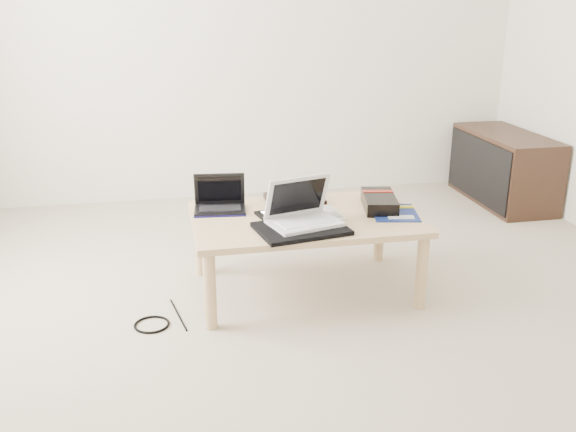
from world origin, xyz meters
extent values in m
plane|color=#C1B29C|center=(0.00, 0.00, 0.00)|extent=(4.00, 4.00, 0.00)
cube|color=silver|center=(0.00, 2.05, 1.30)|extent=(4.00, 0.10, 2.60)
cube|color=tan|center=(0.04, 0.29, 0.39)|extent=(1.10, 0.70, 0.03)
cylinder|color=tan|center=(-0.46, -0.01, 0.18)|extent=(0.06, 0.06, 0.37)
cylinder|color=tan|center=(0.54, -0.01, 0.18)|extent=(0.06, 0.06, 0.37)
cylinder|color=tan|center=(-0.46, 0.59, 0.18)|extent=(0.06, 0.06, 0.37)
cylinder|color=tan|center=(0.54, 0.59, 0.18)|extent=(0.06, 0.06, 0.37)
cube|color=#3B2318|center=(1.78, 1.45, 0.25)|extent=(0.40, 0.90, 0.50)
cube|color=black|center=(1.58, 1.45, 0.25)|extent=(0.02, 0.86, 0.44)
cube|color=black|center=(0.04, 0.52, 0.41)|extent=(0.30, 0.25, 0.03)
cube|color=black|center=(-0.36, 0.45, 0.41)|extent=(0.27, 0.20, 0.02)
cube|color=black|center=(-0.36, 0.44, 0.42)|extent=(0.22, 0.12, 0.00)
cube|color=black|center=(-0.36, 0.38, 0.42)|extent=(0.06, 0.03, 0.00)
cube|color=black|center=(-0.35, 0.51, 0.50)|extent=(0.26, 0.08, 0.17)
cube|color=black|center=(-0.35, 0.51, 0.50)|extent=(0.22, 0.06, 0.13)
cube|color=#0C0B42|center=(-0.37, 0.36, 0.40)|extent=(0.25, 0.04, 0.01)
cube|color=black|center=(-0.04, 0.30, 0.41)|extent=(0.32, 0.27, 0.01)
cube|color=white|center=(-0.04, 0.30, 0.41)|extent=(0.26, 0.21, 0.00)
cube|color=silver|center=(0.18, 0.27, 0.41)|extent=(0.08, 0.23, 0.02)
cube|color=#A1A1A6|center=(0.18, 0.27, 0.42)|extent=(0.06, 0.19, 0.00)
cube|color=black|center=(-0.02, 0.09, 0.41)|extent=(0.44, 0.36, 0.02)
cube|color=silver|center=(0.00, 0.12, 0.43)|extent=(0.36, 0.30, 0.02)
cube|color=white|center=(0.00, 0.12, 0.44)|extent=(0.28, 0.19, 0.00)
cube|color=silver|center=(0.03, 0.04, 0.44)|extent=(0.08, 0.05, 0.00)
cube|color=silver|center=(-0.02, 0.19, 0.54)|extent=(0.32, 0.16, 0.21)
cube|color=black|center=(-0.01, 0.19, 0.53)|extent=(0.27, 0.13, 0.16)
cube|color=#0D1D54|center=(0.49, 0.24, 0.40)|extent=(0.27, 0.31, 0.01)
cube|color=silver|center=(0.47, 0.28, 0.41)|extent=(0.05, 0.05, 0.01)
cube|color=yellow|center=(0.57, 0.31, 0.41)|extent=(0.09, 0.03, 0.01)
cube|color=yellow|center=(0.57, 0.29, 0.41)|extent=(0.09, 0.03, 0.01)
cube|color=silver|center=(0.49, 0.18, 0.41)|extent=(0.13, 0.03, 0.01)
cube|color=silver|center=(0.49, 0.16, 0.41)|extent=(0.13, 0.03, 0.01)
cube|color=silver|center=(0.49, 0.14, 0.41)|extent=(0.13, 0.03, 0.01)
cube|color=black|center=(0.43, 0.21, 0.41)|extent=(0.03, 0.03, 0.01)
cube|color=black|center=(0.44, 0.34, 0.43)|extent=(0.22, 0.34, 0.07)
cube|color=maroon|center=(0.46, 0.40, 0.47)|extent=(0.16, 0.07, 0.00)
torus|color=black|center=(-0.02, 0.21, 0.41)|extent=(0.13, 0.13, 0.01)
torus|color=black|center=(-0.72, 0.07, 0.01)|extent=(0.20, 0.20, 0.01)
cylinder|color=black|center=(-0.60, 0.14, 0.00)|extent=(0.07, 0.33, 0.01)
camera|label=1|loc=(-0.63, -2.60, 1.43)|focal=40.00mm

